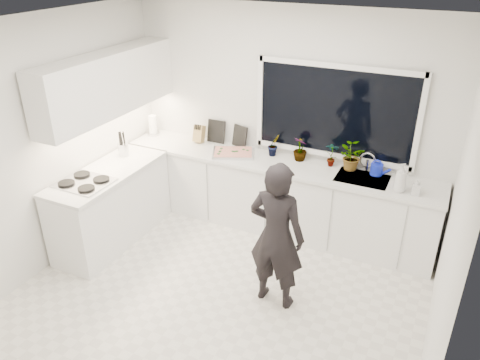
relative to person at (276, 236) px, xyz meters
The scene contains 25 objects.
floor 0.96m from the person, 164.76° to the right, with size 4.00×3.50×0.02m, color beige.
wall_back 1.80m from the person, 108.24° to the left, with size 4.00×0.02×2.70m, color white.
wall_left 2.61m from the person, behind, with size 0.02×3.50×2.70m, color white.
wall_right 1.59m from the person, ahead, with size 0.02×3.50×2.70m, color white.
ceiling 2.01m from the person, 164.76° to the right, with size 4.00×3.50×0.02m, color white.
window 1.76m from the person, 87.55° to the left, with size 1.80×0.02×1.00m, color black.
base_cabinets_back 1.45m from the person, 112.19° to the left, with size 3.92×0.58×0.88m, color white.
base_cabinets_left 2.24m from the person, behind, with size 0.58×1.60×0.88m, color white.
countertop_back 1.41m from the person, 112.35° to the left, with size 3.94×0.62×0.04m, color silver.
countertop_left 2.22m from the person, behind, with size 0.62×1.60×0.04m, color silver.
upper_cabinets 2.62m from the person, 166.56° to the left, with size 0.34×2.10×0.70m, color white.
sink 1.41m from the person, 68.36° to the left, with size 0.58×0.42×0.14m, color silver.
faucet 1.61m from the person, 71.02° to the left, with size 0.03×0.03×0.22m, color silver.
stovetop 2.23m from the person, behind, with size 0.56×0.48×0.03m, color black.
person is the anchor object (origin of this frame).
pizza_tray 1.69m from the person, 130.56° to the left, with size 0.51×0.38×0.03m, color silver.
pizza 1.69m from the person, 130.56° to the left, with size 0.46×0.33×0.01m, color #B33817.
watering_can 1.61m from the person, 66.51° to the left, with size 0.14×0.14×0.13m, color #1525C5.
paper_towel_roll 2.78m from the person, 149.47° to the left, with size 0.11×0.11×0.26m, color white.
knife_block 2.23m from the person, 139.26° to the left, with size 0.13×0.10×0.22m, color #8F6242.
utensil_crock 2.41m from the person, 164.14° to the left, with size 0.13×0.13×0.16m, color silver.
picture_frame_large 1.93m from the person, 126.15° to the left, with size 0.22×0.02×0.28m, color black.
picture_frame_small 2.16m from the person, 133.64° to the left, with size 0.25×0.02×0.30m, color black.
herb_plants 1.50m from the person, 87.22° to the left, with size 1.22×0.34×0.33m.
soap_bottles 1.54m from the person, 49.95° to the left, with size 0.30×0.17×0.32m.
Camera 1 is at (1.83, -3.39, 3.28)m, focal length 35.00 mm.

